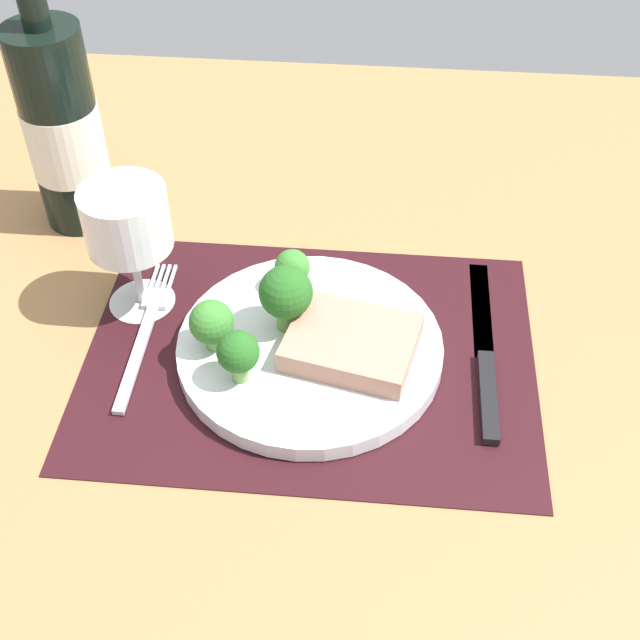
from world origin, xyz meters
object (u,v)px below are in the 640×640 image
Objects in this scene: fork at (145,331)px; knife at (485,359)px; plate at (310,348)px; steak at (351,343)px; wine_glass at (127,226)px; wine_bottle at (62,127)px.

fork is 0.83× the size of knife.
knife is at bearing 1.93° from plate.
plate reaches higher than fork.
knife is (15.76, 0.53, -0.50)cm from plate.
steak is 12.33cm from knife.
knife is 34.20cm from wine_glass.
steak is at bearing -174.24° from knife.
steak is at bearing -12.32° from plate.
steak is 0.84× the size of wine_glass.
plate is 1.04× the size of knife.
wine_bottle is at bearing 126.65° from wine_glass.
wine_bottle is (-30.28, 19.53, 7.98)cm from steak.
fork is at bearing -72.15° from wine_glass.
wine_glass reaches higher than steak.
fork is at bearing 173.37° from steak.
plate is 19.65cm from wine_glass.
wine_bottle is at bearing 147.19° from steak.
steak is 0.48× the size of knife.
wine_bottle is (-42.31, 18.18, 10.36)cm from knife.
steak is 19.52cm from fork.
steak is 0.37× the size of wine_bottle.
fork is 9.91cm from wine_glass.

